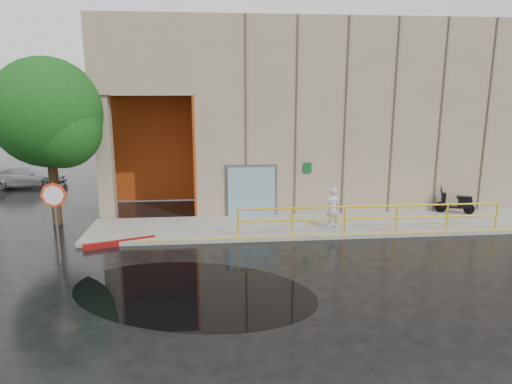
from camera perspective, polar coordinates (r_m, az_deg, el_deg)
ground at (r=13.20m, az=0.77°, el=-10.49°), size 120.00×120.00×0.00m
sidewalk at (r=18.14m, az=11.89°, el=-4.01°), size 20.00×3.00×0.15m
building at (r=23.95m, az=10.27°, el=10.09°), size 20.00×10.17×8.00m
guardrail at (r=16.82m, az=14.15°, el=-3.29°), size 9.56×0.06×1.03m
person at (r=17.14m, az=9.55°, el=-1.96°), size 0.64×0.51×1.54m
scooter at (r=20.67m, az=23.74°, el=-0.59°), size 1.59×1.00×1.20m
stop_sign at (r=14.83m, az=-23.88°, el=-1.49°), size 0.76×0.11×2.52m
red_curb at (r=16.32m, az=-16.65°, el=-6.11°), size 2.32×0.97×0.18m
puddle at (r=12.36m, az=-7.96°, el=-12.27°), size 7.56×5.98×0.01m
car_c at (r=27.87m, az=-26.72°, el=1.79°), size 4.20×1.97×1.18m
tree_near at (r=18.96m, az=-24.25°, el=8.54°), size 4.13×4.13×6.42m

